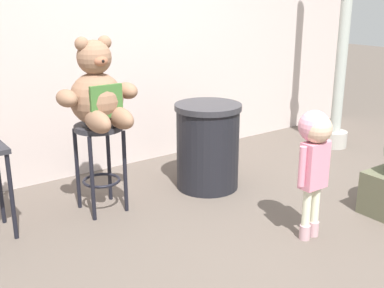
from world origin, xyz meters
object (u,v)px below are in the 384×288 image
Objects in this scene: child_walking at (315,147)px; lamppost at (343,45)px; bar_stool_with_teddy at (100,150)px; teddy_bear at (98,94)px; trash_bin at (208,146)px.

lamppost reaches higher than child_walking.
teddy_bear is (0.00, -0.03, 0.45)m from bar_stool_with_teddy.
teddy_bear is 0.88× the size of trash_bin.
teddy_bear is 1.14m from trash_bin.
lamppost is at bearing 0.18° from teddy_bear.
trash_bin reaches higher than bar_stool_with_teddy.
bar_stool_with_teddy is 2.96m from lamppost.
teddy_bear is 0.23× the size of lamppost.
lamppost reaches higher than bar_stool_with_teddy.
child_walking is 1.21m from trash_bin.
teddy_bear is 0.72× the size of child_walking.
trash_bin is at bearing -177.08° from lamppost.
child_walking is (0.99, -1.27, -0.28)m from teddy_bear.
bar_stool_with_teddy is 1.00m from trash_bin.
teddy_bear reaches higher than bar_stool_with_teddy.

